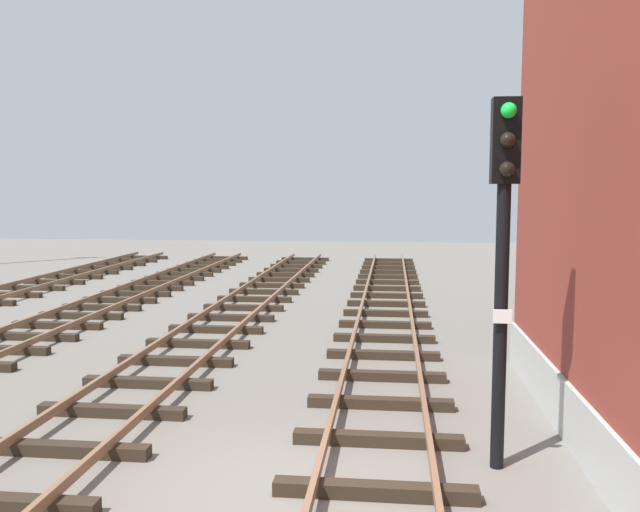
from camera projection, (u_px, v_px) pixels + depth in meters
name	position (u px, v px, depth m)	size (l,w,h in m)	color
ground_plane	(297.00, 494.00, 8.10)	(80.00, 80.00, 0.00)	slate
track_near_building	(375.00, 488.00, 7.99)	(2.50, 54.85, 0.32)	#2D2319
track_centre	(32.00, 471.00, 8.47)	(2.50, 54.85, 0.32)	#2D2319
signal_mast	(503.00, 238.00, 8.56)	(0.36, 0.40, 4.91)	black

